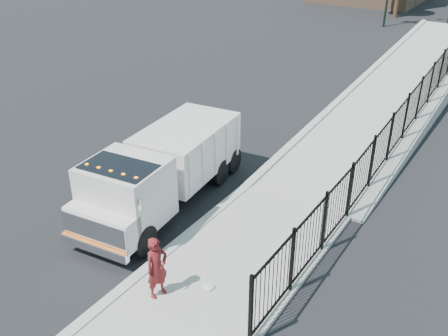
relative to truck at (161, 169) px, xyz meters
The scene contains 8 objects.
ground 2.68m from the truck, 41.01° to the right, with size 120.00×120.00×0.00m, color black.
sidewalk 5.25m from the truck, 43.78° to the right, with size 3.55×12.00×0.12m, color #9E998E.
curb 4.13m from the truck, 63.57° to the right, with size 0.30×12.00×0.16m, color #ADAAA3.
ramp 15.05m from the truck, 75.01° to the left, with size 3.95×24.00×1.70m, color #9E998E.
iron_fence 11.75m from the truck, 63.16° to the left, with size 0.10×28.00×1.80m, color black.
truck is the anchor object (origin of this frame).
worker 4.37m from the truck, 52.46° to the right, with size 0.60×0.40×1.65m, color maroon.
debris 4.56m from the truck, 36.04° to the right, with size 0.29×0.29×0.07m, color silver.
Camera 1 is at (7.39, -9.01, 8.68)m, focal length 40.00 mm.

